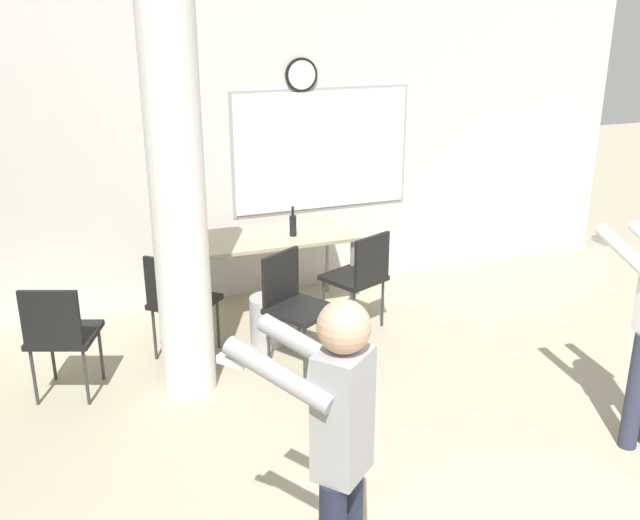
{
  "coord_description": "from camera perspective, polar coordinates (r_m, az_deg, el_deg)",
  "views": [
    {
      "loc": [
        -1.68,
        -1.21,
        2.64
      ],
      "look_at": [
        -0.18,
        2.67,
        1.15
      ],
      "focal_mm": 40.0,
      "sensor_mm": 36.0,
      "label": 1
    }
  ],
  "objects": [
    {
      "name": "wall_back",
      "position": [
        6.61,
        -5.89,
        8.81
      ],
      "size": [
        8.0,
        0.15,
        2.8
      ],
      "color": "silver",
      "rests_on": "ground_plane"
    },
    {
      "name": "support_pillar",
      "position": [
        4.86,
        -11.29,
        4.55
      ],
      "size": [
        0.37,
        0.37,
        2.8
      ],
      "color": "white",
      "rests_on": "ground_plane"
    },
    {
      "name": "folding_table",
      "position": [
        6.26,
        -4.58,
        1.49
      ],
      "size": [
        1.57,
        0.71,
        0.74
      ],
      "color": "tan",
      "rests_on": "ground_plane"
    },
    {
      "name": "bottle_on_table",
      "position": [
        6.2,
        -2.18,
        2.85
      ],
      "size": [
        0.06,
        0.06,
        0.27
      ],
      "color": "black",
      "rests_on": "folding_table"
    },
    {
      "name": "waste_bin",
      "position": [
        5.89,
        -4.1,
        -4.79
      ],
      "size": [
        0.32,
        0.32,
        0.4
      ],
      "color": "#B2B2B7",
      "rests_on": "ground_plane"
    },
    {
      "name": "chair_table_left",
      "position": [
        5.61,
        -11.2,
        -2.99
      ],
      "size": [
        0.62,
        0.62,
        0.87
      ],
      "color": "black",
      "rests_on": "ground_plane"
    },
    {
      "name": "chair_table_front",
      "position": [
        5.46,
        -2.09,
        -3.23
      ],
      "size": [
        0.6,
        0.6,
        0.87
      ],
      "color": "black",
      "rests_on": "ground_plane"
    },
    {
      "name": "chair_near_pillar",
      "position": [
        5.27,
        -20.07,
        -5.4
      ],
      "size": [
        0.57,
        0.57,
        0.87
      ],
      "color": "black",
      "rests_on": "ground_plane"
    },
    {
      "name": "chair_table_right",
      "position": [
        6.01,
        3.2,
        -1.06
      ],
      "size": [
        0.58,
        0.58,
        0.87
      ],
      "color": "black",
      "rests_on": "ground_plane"
    },
    {
      "name": "person_playing_front",
      "position": [
        3.04,
        1.35,
        -14.51
      ],
      "size": [
        0.59,
        0.62,
        1.58
      ],
      "color": "#1E2338",
      "rests_on": "ground_plane"
    }
  ]
}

